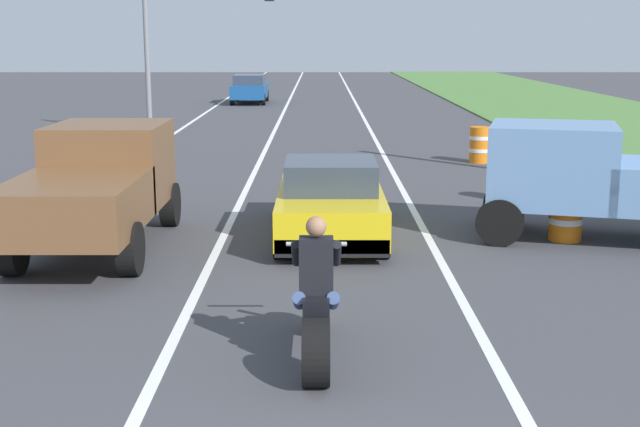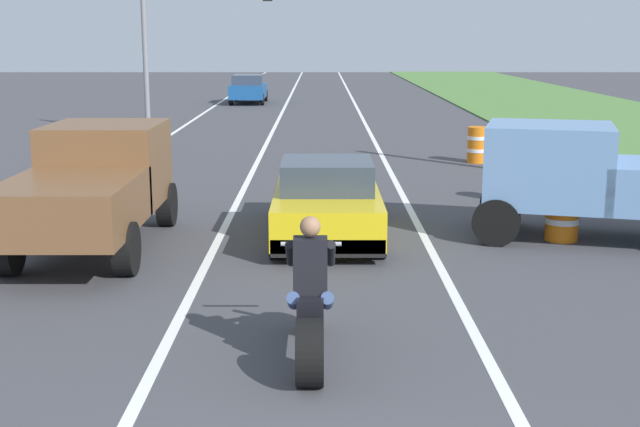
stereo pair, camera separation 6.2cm
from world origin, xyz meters
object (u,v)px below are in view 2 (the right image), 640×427
Objects in this scene: construction_barrel_far at (480,145)px; pickup_truck_right_shoulder_light_blue at (607,177)px; sports_car_yellow at (329,201)px; distant_car_far_ahead at (251,89)px; construction_barrel_nearest at (565,212)px; motorcycle_with_rider at (313,310)px; construction_barrel_mid at (525,179)px; pickup_truck_left_lane_brown at (96,183)px; traffic_light_mast_near at (189,20)px.

pickup_truck_right_shoulder_light_blue is at bearing -87.04° from construction_barrel_far.
distant_car_far_ahead reaches higher than sports_car_yellow.
motorcycle_with_rider is at bearing -127.36° from construction_barrel_nearest.
pickup_truck_right_shoulder_light_blue is 0.92m from construction_barrel_nearest.
motorcycle_with_rider is at bearing -106.91° from construction_barrel_far.
construction_barrel_mid is 0.25× the size of distant_car_far_ahead.
construction_barrel_mid is at bearing -91.08° from construction_barrel_far.
construction_barrel_mid and construction_barrel_far have the same top height.
construction_barrel_mid is at bearing 36.43° from sports_car_yellow.
construction_barrel_far is at bearing 73.09° from motorcycle_with_rider.
pickup_truck_left_lane_brown is 0.93× the size of pickup_truck_right_shoulder_light_blue.
construction_barrel_far is at bearing 88.92° from construction_barrel_mid.
construction_barrel_far is (0.11, 5.78, 0.00)m from construction_barrel_mid.
distant_car_far_ahead is (-8.06, 27.26, 0.27)m from construction_barrel_mid.
pickup_truck_right_shoulder_light_blue is at bearing -80.18° from construction_barrel_mid.
pickup_truck_right_shoulder_light_blue is 1.29× the size of distant_car_far_ahead.
pickup_truck_left_lane_brown is 31.22m from distant_car_far_ahead.
motorcycle_with_rider is 0.43× the size of pickup_truck_right_shoulder_light_blue.
pickup_truck_right_shoulder_light_blue is (4.97, 5.64, 0.51)m from motorcycle_with_rider.
construction_barrel_mid is (-0.58, 3.37, -0.60)m from pickup_truck_right_shoulder_light_blue.
pickup_truck_right_shoulder_light_blue reaches higher than motorcycle_with_rider.
construction_barrel_far is at bearing 88.65° from construction_barrel_nearest.
construction_barrel_nearest is at bearing -75.46° from distant_car_far_ahead.
construction_barrel_nearest is at bearing 4.10° from pickup_truck_left_lane_brown.
sports_car_yellow is at bearing 87.84° from motorcycle_with_rider.
distant_car_far_ahead is at bearing 97.32° from sports_car_yellow.
construction_barrel_nearest is (4.06, -0.32, -0.13)m from sports_car_yellow.
motorcycle_with_rider reaches higher than distant_car_far_ahead.
traffic_light_mast_near is 6.00× the size of construction_barrel_nearest.
pickup_truck_left_lane_brown reaches higher than construction_barrel_mid.
distant_car_far_ahead is (-8.64, 30.62, -0.33)m from pickup_truck_right_shoulder_light_blue.
pickup_truck_left_lane_brown is at bearing -89.91° from distant_car_far_ahead.
pickup_truck_left_lane_brown and pickup_truck_right_shoulder_light_blue have the same top height.
motorcycle_with_rider is at bearing -78.01° from traffic_light_mast_near.
pickup_truck_left_lane_brown reaches higher than construction_barrel_far.
sports_car_yellow is at bearing -82.68° from distant_car_far_ahead.
construction_barrel_mid is at bearing 88.20° from construction_barrel_nearest.
sports_car_yellow is 4.30× the size of construction_barrel_nearest.
pickup_truck_left_lane_brown is at bearing -129.78° from construction_barrel_far.
traffic_light_mast_near reaches higher than construction_barrel_mid.
traffic_light_mast_near is 15.40m from distant_car_far_ahead.
distant_car_far_ahead is (-3.67, 36.26, 0.18)m from motorcycle_with_rider.
pickup_truck_right_shoulder_light_blue reaches higher than construction_barrel_nearest.
distant_car_far_ahead is (-0.05, 31.22, -0.33)m from pickup_truck_left_lane_brown.
construction_barrel_nearest is at bearing -177.40° from pickup_truck_right_shoulder_light_blue.
construction_barrel_far is (0.22, 9.18, 0.00)m from construction_barrel_nearest.
sports_car_yellow is 1.08× the size of distant_car_far_ahead.
distant_car_far_ahead is (-3.89, 30.33, 0.14)m from sports_car_yellow.
pickup_truck_left_lane_brown is at bearing -175.90° from construction_barrel_nearest.
motorcycle_with_rider is 0.37× the size of traffic_light_mast_near.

